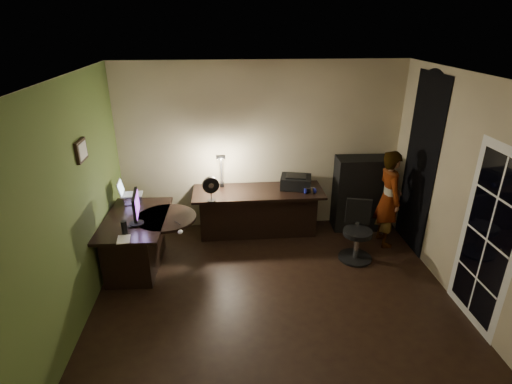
{
  "coord_description": "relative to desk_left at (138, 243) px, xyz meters",
  "views": [
    {
      "loc": [
        -0.55,
        -4.09,
        3.25
      ],
      "look_at": [
        -0.15,
        1.05,
        1.0
      ],
      "focal_mm": 28.0,
      "sensor_mm": 36.0,
      "label": 1
    }
  ],
  "objects": [
    {
      "name": "floor",
      "position": [
        1.81,
        -0.82,
        -0.39
      ],
      "size": [
        4.5,
        4.0,
        0.01
      ],
      "primitive_type": "cube",
      "color": "black",
      "rests_on": "ground"
    },
    {
      "name": "ceiling",
      "position": [
        1.81,
        -0.82,
        2.32
      ],
      "size": [
        4.5,
        4.0,
        0.01
      ],
      "primitive_type": "cube",
      "color": "silver",
      "rests_on": "floor"
    },
    {
      "name": "wall_back",
      "position": [
        1.81,
        1.18,
        0.96
      ],
      "size": [
        4.5,
        0.01,
        2.7
      ],
      "primitive_type": "cube",
      "color": "tan",
      "rests_on": "floor"
    },
    {
      "name": "wall_front",
      "position": [
        1.81,
        -2.83,
        0.96
      ],
      "size": [
        4.5,
        0.01,
        2.7
      ],
      "primitive_type": "cube",
      "color": "tan",
      "rests_on": "floor"
    },
    {
      "name": "wall_left",
      "position": [
        -0.44,
        -0.82,
        0.96
      ],
      "size": [
        0.01,
        4.0,
        2.7
      ],
      "primitive_type": "cube",
      "color": "tan",
      "rests_on": "floor"
    },
    {
      "name": "wall_right",
      "position": [
        4.07,
        -0.82,
        0.96
      ],
      "size": [
        0.01,
        4.0,
        2.7
      ],
      "primitive_type": "cube",
      "color": "tan",
      "rests_on": "floor"
    },
    {
      "name": "green_wall_overlay",
      "position": [
        -0.43,
        -0.82,
        0.96
      ],
      "size": [
        0.0,
        4.0,
        2.7
      ],
      "primitive_type": "cube",
      "color": "#4D632B",
      "rests_on": "floor"
    },
    {
      "name": "arched_doorway",
      "position": [
        4.05,
        0.33,
        0.91
      ],
      "size": [
        0.01,
        0.9,
        2.6
      ],
      "primitive_type": "cube",
      "color": "black",
      "rests_on": "floor"
    },
    {
      "name": "french_door",
      "position": [
        4.05,
        -1.37,
        0.66
      ],
      "size": [
        0.02,
        0.92,
        2.1
      ],
      "primitive_type": "cube",
      "color": "white",
      "rests_on": "floor"
    },
    {
      "name": "framed_picture",
      "position": [
        -0.41,
        -0.37,
        1.46
      ],
      "size": [
        0.04,
        0.3,
        0.25
      ],
      "primitive_type": "cube",
      "color": "black",
      "rests_on": "wall_left"
    },
    {
      "name": "desk_left",
      "position": [
        0.0,
        0.0,
        0.0
      ],
      "size": [
        0.86,
        1.36,
        0.77
      ],
      "primitive_type": "cube",
      "rotation": [
        0.0,
        0.0,
        -0.03
      ],
      "color": "black",
      "rests_on": "floor"
    },
    {
      "name": "desk_right",
      "position": [
        1.74,
        0.81,
        -0.0
      ],
      "size": [
        2.05,
        0.73,
        0.77
      ],
      "primitive_type": "cube",
      "rotation": [
        0.0,
        0.0,
        0.01
      ],
      "color": "black",
      "rests_on": "floor"
    },
    {
      "name": "cabinet",
      "position": [
        3.42,
        0.92,
        0.23
      ],
      "size": [
        0.83,
        0.43,
        1.23
      ],
      "primitive_type": "cube",
      "rotation": [
        0.0,
        0.0,
        -0.03
      ],
      "color": "black",
      "rests_on": "floor"
    },
    {
      "name": "laptop_stand",
      "position": [
        -0.13,
        0.51,
        0.45
      ],
      "size": [
        0.3,
        0.27,
        0.11
      ],
      "primitive_type": "cube",
      "rotation": [
        0.0,
        0.0,
        0.29
      ],
      "color": "silver",
      "rests_on": "desk_left"
    },
    {
      "name": "laptop",
      "position": [
        -0.13,
        0.51,
        0.61
      ],
      "size": [
        0.34,
        0.32,
        0.21
      ],
      "primitive_type": "cube",
      "rotation": [
        0.0,
        0.0,
        0.08
      ],
      "color": "silver",
      "rests_on": "laptop_stand"
    },
    {
      "name": "monitor",
      "position": [
        0.06,
        -0.19,
        0.55
      ],
      "size": [
        0.15,
        0.48,
        0.31
      ],
      "primitive_type": "cube",
      "rotation": [
        0.0,
        0.0,
        0.12
      ],
      "color": "black",
      "rests_on": "desk_left"
    },
    {
      "name": "mouse",
      "position": [
        0.66,
        -0.49,
        0.42
      ],
      "size": [
        0.09,
        0.11,
        0.04
      ],
      "primitive_type": "ellipsoid",
      "rotation": [
        0.0,
        0.0,
        -0.23
      ],
      "color": "silver",
      "rests_on": "desk_left"
    },
    {
      "name": "phone",
      "position": [
        0.0,
        -0.23,
        0.4
      ],
      "size": [
        0.1,
        0.13,
        0.01
      ],
      "primitive_type": "cube",
      "rotation": [
        0.0,
        0.0,
        -0.32
      ],
      "color": "black",
      "rests_on": "desk_left"
    },
    {
      "name": "pen",
      "position": [
        0.6,
        -0.22,
        0.4
      ],
      "size": [
        0.09,
        0.11,
        0.01
      ],
      "primitive_type": "cube",
      "rotation": [
        0.0,
        0.0,
        0.7
      ],
      "color": "black",
      "rests_on": "desk_left"
    },
    {
      "name": "speaker",
      "position": [
        -0.03,
        -0.46,
        0.49
      ],
      "size": [
        0.07,
        0.07,
        0.18
      ],
      "primitive_type": "cylinder",
      "rotation": [
        0.0,
        0.0,
        0.04
      ],
      "color": "black",
      "rests_on": "desk_left"
    },
    {
      "name": "notepad",
      "position": [
        -0.01,
        -0.6,
        0.4
      ],
      "size": [
        0.18,
        0.23,
        0.01
      ],
      "primitive_type": "cube",
      "rotation": [
        0.0,
        0.0,
        0.12
      ],
      "color": "silver",
      "rests_on": "desk_left"
    },
    {
      "name": "desk_fan",
      "position": [
        1.02,
        0.47,
        0.58
      ],
      "size": [
        0.27,
        0.18,
        0.38
      ],
      "primitive_type": "cube",
      "rotation": [
        0.0,
        0.0,
        0.18
      ],
      "color": "black",
      "rests_on": "desk_right"
    },
    {
      "name": "headphones",
      "position": [
        2.53,
        0.65,
        0.43
      ],
      "size": [
        0.2,
        0.1,
        0.09
      ],
      "primitive_type": "cube",
      "rotation": [
        0.0,
        0.0,
        0.13
      ],
      "color": "navy",
      "rests_on": "desk_right"
    },
    {
      "name": "printer",
      "position": [
        2.34,
        0.88,
        0.49
      ],
      "size": [
        0.54,
        0.46,
        0.21
      ],
      "primitive_type": "cube",
      "rotation": [
        0.0,
        0.0,
        -0.22
      ],
      "color": "black",
      "rests_on": "desk_right"
    },
    {
      "name": "desk_lamp",
      "position": [
        1.17,
        1.01,
        0.7
      ],
      "size": [
        0.17,
        0.29,
        0.62
      ],
      "primitive_type": "cube",
      "rotation": [
        0.0,
        0.0,
        -0.08
      ],
      "color": "black",
      "rests_on": "desk_right"
    },
    {
      "name": "office_chair",
      "position": [
        3.1,
        -0.04,
        0.05
      ],
      "size": [
        0.59,
        0.59,
        0.87
      ],
      "primitive_type": "cube",
      "rotation": [
        0.0,
        0.0,
        -0.23
      ],
      "color": "black",
      "rests_on": "floor"
    },
    {
      "name": "person",
      "position": [
        3.68,
        0.39,
        0.37
      ],
      "size": [
        0.37,
        0.55,
        1.51
      ],
      "primitive_type": "imported",
      "rotation": [
        0.0,
        0.0,
        1.6
      ],
      "color": "#D8A88C",
      "rests_on": "floor"
    }
  ]
}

